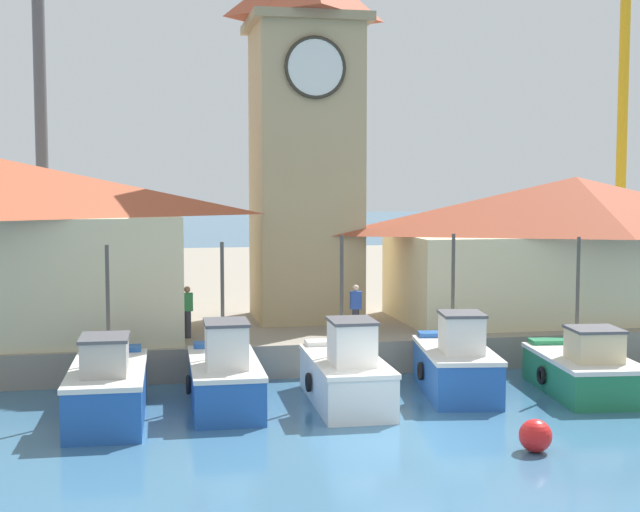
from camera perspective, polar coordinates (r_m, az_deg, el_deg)
name	(u,v)px	position (r m, az deg, el deg)	size (l,w,h in m)	color
ground_plane	(391,438)	(20.93, 4.54, -11.55)	(300.00, 300.00, 0.00)	#386689
quay_wharf	(249,285)	(46.52, -4.54, -1.87)	(120.00, 40.00, 1.01)	gray
fishing_boat_far_left	(108,388)	(22.85, -13.43, -8.19)	(2.02, 4.80, 4.30)	#2356A8
fishing_boat_left_outer	(225,376)	(23.60, -6.12, -7.68)	(1.95, 4.65, 4.29)	#2356A8
fishing_boat_left_inner	(346,374)	(23.71, 1.68, -7.57)	(2.00, 4.58, 4.46)	silver
fishing_boat_mid_left	(456,365)	(25.13, 8.70, -6.88)	(2.43, 4.43, 4.43)	#2356A8
fishing_boat_center	(584,369)	(25.94, 16.52, -6.97)	(2.60, 4.49, 4.34)	#237A4C
clock_tower	(305,130)	(31.52, -0.96, 8.09)	(4.05, 4.05, 14.36)	tan
warehouse_right	(575,246)	(33.15, 15.98, 0.65)	(13.19, 5.71, 5.04)	beige
port_crane_near	(44,139)	(42.78, -17.25, 7.18)	(4.14, 8.61, 18.29)	#353539
port_crane_far	(620,111)	(52.02, 18.62, 8.76)	(2.00, 10.73, 22.13)	#976E11
mooring_buoy	(535,436)	(20.31, 13.62, -11.12)	(0.72, 0.72, 0.72)	red
dock_worker_near_tower	(356,309)	(28.21, 2.30, -3.42)	(0.34, 0.22, 1.62)	#33333D
dock_worker_along_quay	(187,311)	(28.09, -8.48, -3.50)	(0.34, 0.22, 1.62)	#33333D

